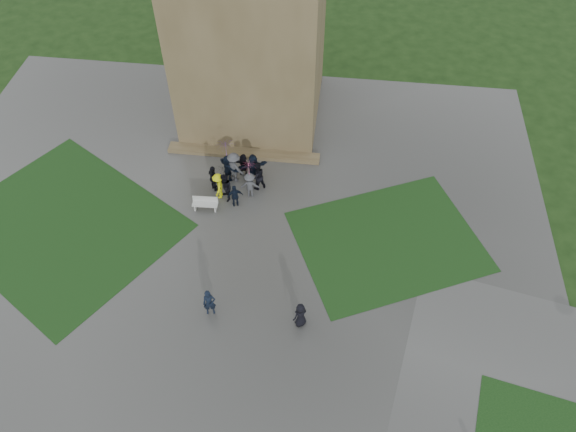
# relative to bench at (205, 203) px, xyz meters

# --- Properties ---
(ground) EXTENTS (120.00, 120.00, 0.00)m
(ground) POSITION_rel_bench_xyz_m (1.31, -6.11, -0.43)
(ground) COLOR black
(plaza) EXTENTS (34.00, 34.00, 0.02)m
(plaza) POSITION_rel_bench_xyz_m (1.31, -4.11, -0.42)
(plaza) COLOR #3C3B39
(plaza) RESTS_ON ground
(lawn_inset_left) EXTENTS (14.10, 13.46, 0.01)m
(lawn_inset_left) POSITION_rel_bench_xyz_m (-7.19, -2.11, -0.40)
(lawn_inset_left) COLOR black
(lawn_inset_left) RESTS_ON plaza
(lawn_inset_right) EXTENTS (11.12, 10.15, 0.01)m
(lawn_inset_right) POSITION_rel_bench_xyz_m (9.81, -1.11, -0.40)
(lawn_inset_right) COLOR black
(lawn_inset_right) RESTS_ON plaza
(tower_plinth) EXTENTS (9.00, 0.80, 0.22)m
(tower_plinth) POSITION_rel_bench_xyz_m (1.31, 4.49, -0.30)
(tower_plinth) COLOR brown
(tower_plinth) RESTS_ON plaza
(bench) EXTENTS (1.39, 0.49, 0.79)m
(bench) POSITION_rel_bench_xyz_m (0.00, 0.00, 0.00)
(bench) COLOR beige
(bench) RESTS_ON plaza
(visitor_cluster) EXTENTS (3.46, 3.20, 2.68)m
(visitor_cluster) POSITION_rel_bench_xyz_m (1.38, 1.86, 0.68)
(visitor_cluster) COLOR black
(visitor_cluster) RESTS_ON plaza
(pedestrian_mid) EXTENTS (0.67, 0.53, 1.61)m
(pedestrian_mid) POSITION_rel_bench_xyz_m (1.62, -6.34, 0.40)
(pedestrian_mid) COLOR black
(pedestrian_mid) RESTS_ON plaza
(pedestrian_near) EXTENTS (0.86, 0.86, 1.48)m
(pedestrian_near) POSITION_rel_bench_xyz_m (5.81, -6.44, 0.33)
(pedestrian_near) COLOR black
(pedestrian_near) RESTS_ON plaza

